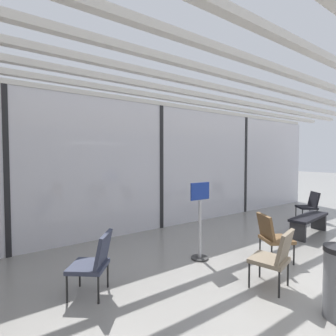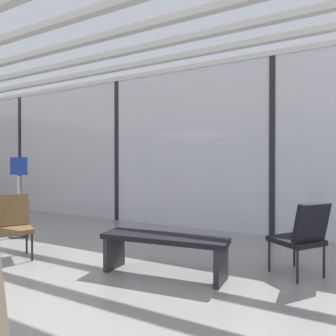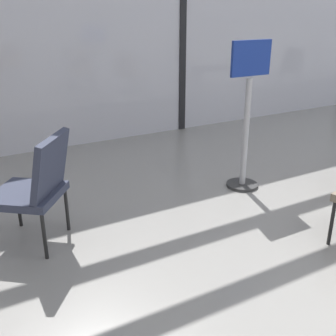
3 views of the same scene
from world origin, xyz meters
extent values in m
cube|color=silver|center=(0.00, 5.20, 1.64)|extent=(14.00, 0.08, 3.28)
cube|color=black|center=(0.00, 5.20, 1.64)|extent=(0.10, 0.12, 3.28)
cube|color=#33384C|center=(-2.66, 2.97, 0.40)|extent=(0.67, 0.67, 0.06)
cube|color=#33384C|center=(-2.49, 2.84, 0.65)|extent=(0.41, 0.47, 0.44)
cylinder|color=black|center=(-2.70, 3.27, 0.18)|extent=(0.03, 0.03, 0.37)
cylinder|color=black|center=(-2.36, 3.01, 0.18)|extent=(0.03, 0.03, 0.37)
cylinder|color=black|center=(-2.62, 2.68, 0.18)|extent=(0.03, 0.03, 0.37)
cylinder|color=black|center=(-0.67, 1.81, 0.18)|extent=(0.03, 0.03, 0.37)
cylinder|color=#333333|center=(-0.55, 3.01, 0.01)|extent=(0.32, 0.32, 0.03)
cylinder|color=#B2B2B7|center=(-0.55, 3.01, 0.55)|extent=(0.06, 0.06, 1.10)
cube|color=navy|center=(-0.55, 3.01, 1.28)|extent=(0.44, 0.03, 0.32)
camera|label=1|loc=(-3.72, -0.48, 1.92)|focal=27.04mm
camera|label=2|loc=(4.27, -0.43, 1.29)|focal=31.36mm
camera|label=3|loc=(-3.07, 0.05, 1.70)|focal=43.29mm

